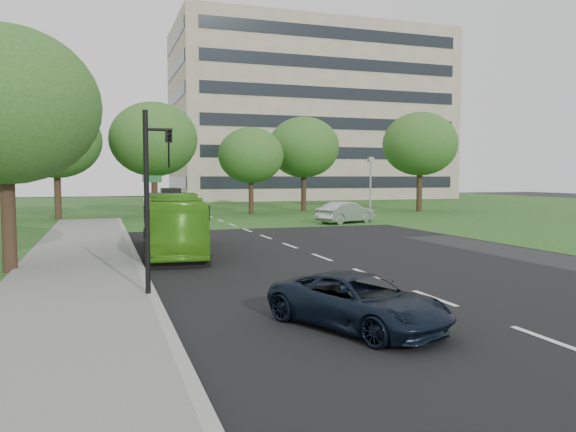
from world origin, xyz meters
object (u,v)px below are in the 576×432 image
object	(u,v)px
office_building	(309,116)
tree_park_c	(251,155)
tree_park_a	(56,141)
tree_park_d	(304,147)
tree_park_e	(420,144)
traffic_light	(153,189)
suv	(358,301)
bus	(172,223)
sedan	(346,213)
tree_park_b	(154,139)
tree_side_near	(5,106)
camera_pole	(370,180)

from	to	relation	value
office_building	tree_park_c	world-z (taller)	office_building
tree_park_a	tree_park_c	size ratio (longest dim) A/B	1.16
tree_park_d	tree_park_e	size ratio (longest dim) A/B	0.96
tree_park_a	traffic_light	distance (m)	30.34
office_building	suv	world-z (taller)	office_building
office_building	tree_park_a	world-z (taller)	office_building
bus	sedan	xyz separation A→B (m)	(13.35, 11.67, -0.53)
bus	traffic_light	world-z (taller)	traffic_light
tree_park_a	suv	bearing A→B (deg)	-76.54
tree_park_b	traffic_light	xyz separation A→B (m)	(-2.86, -31.66, -3.33)
tree_park_a	tree_park_b	bearing A→B (deg)	13.85
office_building	tree_park_d	world-z (taller)	office_building
tree_park_b	tree_side_near	xyz separation A→B (m)	(-7.12, -25.94, -0.66)
sedan	suv	size ratio (longest dim) A/B	1.09
tree_park_b	suv	bearing A→B (deg)	-88.40
tree_park_c	tree_park_a	bearing A→B (deg)	-173.44
tree_park_e	sedan	distance (m)	16.58
tree_park_e	camera_pole	xyz separation A→B (m)	(-9.86, -9.48, -3.27)
tree_park_d	suv	xyz separation A→B (m)	(-13.06, -39.17, -5.42)
suv	camera_pole	distance (m)	28.85
tree_side_near	traffic_light	xyz separation A→B (m)	(4.26, -5.71, -2.67)
tree_park_e	traffic_light	bearing A→B (deg)	-131.30
tree_side_near	suv	bearing A→B (deg)	-51.23
tree_side_near	bus	xyz separation A→B (m)	(5.80, 3.22, -4.31)
office_building	camera_pole	world-z (taller)	office_building
tree_park_c	tree_park_e	size ratio (longest dim) A/B	0.81
tree_park_b	bus	xyz separation A→B (m)	(-1.32, -22.73, -4.97)
traffic_light	sedan	bearing A→B (deg)	46.03
tree_park_d	tree_side_near	bearing A→B (deg)	-126.11
office_building	tree_park_d	xyz separation A→B (m)	(-12.07, -30.79, -6.50)
tree_park_c	sedan	distance (m)	12.49
tree_park_e	suv	bearing A→B (deg)	-123.33
tree_park_b	tree_park_d	distance (m)	14.41
camera_pole	tree_side_near	bearing A→B (deg)	-132.72
camera_pole	tree_park_d	bearing A→B (deg)	101.84
tree_park_a	tree_park_c	bearing A→B (deg)	6.56
tree_park_d	suv	world-z (taller)	tree_park_d
bus	suv	size ratio (longest dim) A/B	2.20
tree_park_e	sedan	size ratio (longest dim) A/B	2.03
tree_park_e	traffic_light	xyz separation A→B (m)	(-26.90, -30.62, -3.35)
suv	traffic_light	xyz separation A→B (m)	(-3.87, 4.40, 2.34)
tree_park_a	camera_pole	distance (m)	23.28
tree_side_near	sedan	bearing A→B (deg)	37.84
tree_park_a	tree_park_c	world-z (taller)	tree_park_a
office_building	tree_park_c	size ratio (longest dim) A/B	5.37
suv	tree_park_a	bearing A→B (deg)	80.12
tree_park_d	sedan	distance (m)	15.25
tree_park_c	tree_park_d	size ratio (longest dim) A/B	0.84
traffic_light	tree_park_d	bearing A→B (deg)	55.95
office_building	sedan	world-z (taller)	office_building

